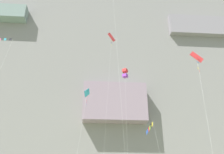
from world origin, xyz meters
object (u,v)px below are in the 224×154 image
at_px(kite_diamond_high_center, 86,98).
at_px(kite_diamond_far_right, 197,60).
at_px(kite_box_front_field, 125,74).
at_px(kite_banner_low_left, 150,131).
at_px(kite_diamond_mid_left, 111,41).

bearing_deg(kite_diamond_high_center, kite_diamond_far_right, -24.64).
relative_size(kite_diamond_high_center, kite_diamond_far_right, 0.86).
height_order(kite_box_front_field, kite_banner_low_left, kite_box_front_field).
distance_m(kite_box_front_field, kite_banner_low_left, 18.32).
height_order(kite_box_front_field, kite_diamond_far_right, kite_box_front_field).
bearing_deg(kite_diamond_high_center, kite_banner_low_left, -26.63).
bearing_deg(kite_box_front_field, kite_diamond_mid_left, -153.86).
distance_m(kite_box_front_field, kite_diamond_far_right, 16.98).
relative_size(kite_diamond_far_right, kite_banner_low_left, 1.92).
height_order(kite_box_front_field, kite_diamond_mid_left, kite_diamond_mid_left).
relative_size(kite_diamond_high_center, kite_banner_low_left, 1.65).
relative_size(kite_box_front_field, kite_banner_low_left, 2.36).
distance_m(kite_diamond_high_center, kite_diamond_mid_left, 16.50).
bearing_deg(kite_box_front_field, kite_diamond_far_right, -62.13).
bearing_deg(kite_banner_low_left, kite_diamond_far_right, -21.98).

